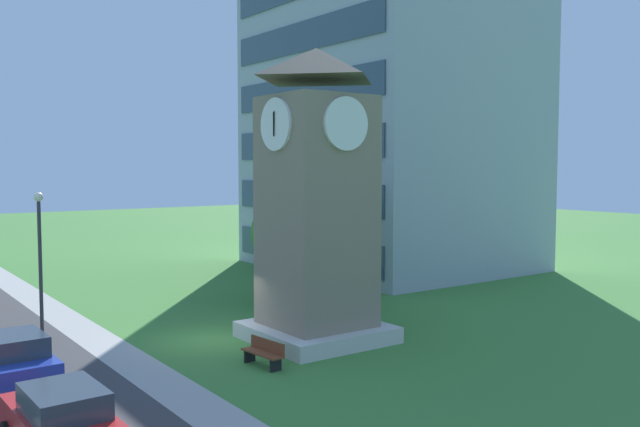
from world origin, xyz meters
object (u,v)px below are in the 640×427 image
tree_by_building (292,234)px  parked_car_blue (13,361)px  park_bench (264,353)px  parked_car_red (62,422)px  clock_tower (316,211)px  street_lamp (40,248)px  tree_near_tower (302,217)px

tree_by_building → parked_car_blue: size_ratio=1.32×
park_bench → parked_car_red: size_ratio=0.43×
clock_tower → street_lamp: (-6.52, -8.47, -1.44)m
clock_tower → tree_near_tower: clock_tower is taller
parked_car_red → clock_tower: bearing=115.7°
tree_near_tower → parked_car_red: tree_near_tower is taller
tree_by_building → street_lamp: bearing=-91.8°
street_lamp → tree_near_tower: size_ratio=1.06×
clock_tower → tree_by_building: bearing=154.2°
street_lamp → tree_near_tower: bearing=103.0°
tree_by_building → parked_car_blue: bearing=-68.1°
park_bench → parked_car_red: 8.19m
tree_near_tower → clock_tower: bearing=-31.7°
tree_near_tower → parked_car_blue: 19.38m
clock_tower → tree_by_building: size_ratio=2.04×
clock_tower → parked_car_blue: (-0.65, -10.70, -4.11)m
park_bench → clock_tower: bearing=117.3°
tree_by_building → park_bench: bearing=-38.9°
tree_near_tower → parked_car_blue: size_ratio=1.30×
street_lamp → tree_by_building: bearing=88.2°
park_bench → tree_near_tower: bearing=140.8°
park_bench → parked_car_red: bearing=-65.1°
park_bench → street_lamp: size_ratio=0.32×
park_bench → tree_near_tower: (-11.64, 9.51, 3.39)m
tree_by_building → parked_car_blue: 14.96m
tree_near_tower → tree_by_building: tree_by_building is taller
clock_tower → parked_car_blue: bearing=-93.5°
clock_tower → parked_car_blue: 11.48m
clock_tower → street_lamp: bearing=-127.6°
park_bench → tree_by_building: (-7.93, 6.40, 2.96)m
street_lamp → parked_car_red: 12.26m
parked_car_blue → clock_tower: bearing=86.5°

